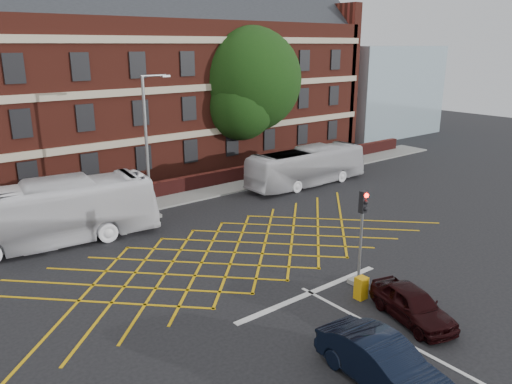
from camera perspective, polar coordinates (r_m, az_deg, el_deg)
ground at (r=24.16m, az=0.38°, el=-8.42°), size 120.00×120.00×0.00m
victorian_building at (r=41.53m, az=-19.24°, el=12.40°), size 51.00×12.17×20.40m
boundary_wall at (r=34.41m, az=-13.36°, el=-0.19°), size 56.00×0.50×1.10m
far_pavement at (r=33.69m, az=-12.56°, el=-1.37°), size 60.00×3.00×0.12m
glass_block at (r=61.28m, az=13.11°, el=11.27°), size 14.00×10.00×10.00m
box_junction_hatching at (r=25.60m, az=-2.45°, el=-6.92°), size 8.22×8.22×0.02m
stop_line at (r=21.83m, az=6.28°, el=-11.38°), size 8.00×0.30×0.02m
centre_line at (r=18.52m, az=21.30°, el=-18.10°), size 0.15×14.00×0.02m
bus_left at (r=28.11m, az=-23.83°, el=-2.48°), size 12.57×4.41×3.43m
bus_right at (r=37.46m, az=5.85°, el=2.91°), size 10.21×2.51×2.84m
car_navy at (r=16.72m, az=14.27°, el=-18.39°), size 1.96×4.73×1.52m
car_maroon at (r=20.40m, az=17.45°, el=-12.15°), size 2.58×4.16×1.32m
deciduous_tree at (r=42.55m, az=-0.85°, el=11.92°), size 8.75×8.75×11.73m
traffic_light_near at (r=22.22m, az=11.85°, el=-6.13°), size 0.70×0.70×4.27m
street_lamp at (r=30.54m, az=-12.11°, el=2.35°), size 2.25×1.00×8.52m
utility_cabinet at (r=21.52m, az=11.92°, el=-10.68°), size 0.46×0.42×0.96m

